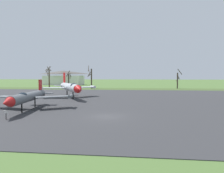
# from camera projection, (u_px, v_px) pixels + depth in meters

# --- Properties ---
(ground_plane) EXTENTS (600.00, 600.00, 0.00)m
(ground_plane) POSITION_uv_depth(u_px,v_px,m) (107.00, 117.00, 24.64)
(ground_plane) COLOR #4C6B33
(asphalt_apron) EXTENTS (104.22, 60.42, 0.05)m
(asphalt_apron) POSITION_uv_depth(u_px,v_px,m) (119.00, 100.00, 42.63)
(asphalt_apron) COLOR #333335
(asphalt_apron) RESTS_ON ground
(grass_verge_strip) EXTENTS (164.22, 12.00, 0.06)m
(grass_verge_strip) POSITION_uv_depth(u_px,v_px,m) (126.00, 89.00, 78.57)
(grass_verge_strip) COLOR #415729
(grass_verge_strip) RESTS_ON ground
(jet_fighter_front_left) EXTENTS (12.11, 13.97, 4.34)m
(jet_fighter_front_left) POSITION_uv_depth(u_px,v_px,m) (28.00, 97.00, 29.36)
(jet_fighter_front_left) COLOR #565B60
(jet_fighter_front_left) RESTS_ON ground
(info_placard_front_left) EXTENTS (0.49, 0.31, 1.04)m
(info_placard_front_left) POSITION_uv_depth(u_px,v_px,m) (6.00, 114.00, 22.95)
(info_placard_front_left) COLOR black
(info_placard_front_left) RESTS_ON ground
(jet_fighter_rear_center) EXTENTS (12.33, 15.96, 5.84)m
(jet_fighter_rear_center) POSITION_uv_depth(u_px,v_px,m) (70.00, 87.00, 45.87)
(jet_fighter_rear_center) COLOR silver
(jet_fighter_rear_center) RESTS_ON ground
(bare_tree_far_left) EXTENTS (2.71, 2.73, 9.20)m
(bare_tree_far_left) POSITION_uv_depth(u_px,v_px,m) (49.00, 77.00, 85.91)
(bare_tree_far_left) COLOR brown
(bare_tree_far_left) RESTS_ON ground
(bare_tree_left_of_center) EXTENTS (2.18, 2.14, 7.27)m
(bare_tree_left_of_center) POSITION_uv_depth(u_px,v_px,m) (69.00, 80.00, 82.25)
(bare_tree_left_of_center) COLOR #42382D
(bare_tree_left_of_center) RESTS_ON ground
(bare_tree_center) EXTENTS (1.95, 3.09, 9.24)m
(bare_tree_center) POSITION_uv_depth(u_px,v_px,m) (91.00, 77.00, 81.08)
(bare_tree_center) COLOR #42382D
(bare_tree_center) RESTS_ON ground
(bare_tree_right_of_center) EXTENTS (2.23, 2.55, 7.79)m
(bare_tree_right_of_center) POSITION_uv_depth(u_px,v_px,m) (178.00, 80.00, 80.77)
(bare_tree_right_of_center) COLOR #42382D
(bare_tree_right_of_center) RESTS_ON ground
(visitor_building) EXTENTS (24.18, 12.21, 8.19)m
(visitor_building) POSITION_uv_depth(u_px,v_px,m) (64.00, 78.00, 118.96)
(visitor_building) COLOR silver
(visitor_building) RESTS_ON ground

